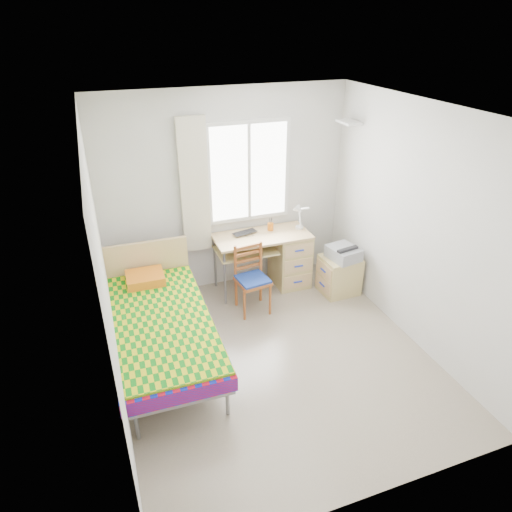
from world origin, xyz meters
The scene contains 17 objects.
floor centered at (0.00, 0.00, 0.00)m, with size 3.50×3.50×0.00m, color #BCAD93.
ceiling centered at (0.00, 0.00, 2.60)m, with size 3.50×3.50×0.00m, color white.
wall_back centered at (0.00, 1.75, 1.30)m, with size 3.20×3.20×0.00m, color silver.
wall_left centered at (-1.60, 0.00, 1.30)m, with size 3.50×3.50×0.00m, color silver.
wall_right centered at (1.60, 0.00, 1.30)m, with size 3.50×3.50×0.00m, color silver.
window centered at (0.30, 1.73, 1.55)m, with size 1.10×0.04×1.30m.
curtain centered at (-0.42, 1.68, 1.45)m, with size 0.35×0.05×1.70m, color beige.
floating_shelf centered at (1.49, 1.40, 2.15)m, with size 0.20×0.32×0.03m, color white.
bed centered at (-1.13, 0.47, 0.45)m, with size 1.04×2.18×0.94m.
desk centered at (0.71, 1.44, 0.42)m, with size 1.26×0.59×0.78m.
chair centered at (0.08, 1.01, 0.48)m, with size 0.41×0.41×0.86m.
cabinet centered at (1.30, 0.98, 0.26)m, with size 0.49×0.44×0.51m.
printer centered at (1.31, 0.94, 0.60)m, with size 0.40×0.44×0.17m.
laptop centered at (0.19, 1.51, 0.80)m, with size 0.32×0.21×0.03m, color black.
pen_cup centered at (0.54, 1.55, 0.83)m, with size 0.08×0.08×0.10m, color orange.
task_lamp centered at (0.86, 1.35, 1.04)m, with size 0.23×0.32×0.41m.
book centered at (0.17, 1.42, 0.59)m, with size 0.16×0.22×0.02m, color gray.
Camera 1 is at (-1.53, -3.57, 3.30)m, focal length 32.00 mm.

